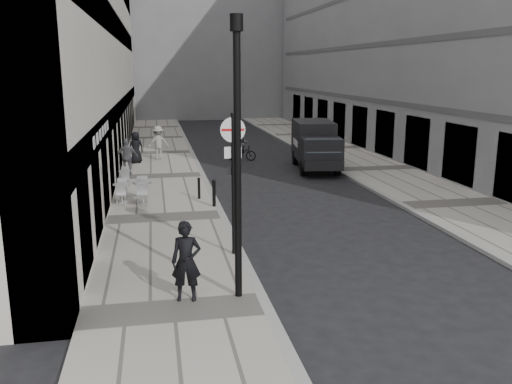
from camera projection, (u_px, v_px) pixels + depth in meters
ground at (296, 373)px, 9.44m from camera, size 120.00×120.00×0.00m
sidewalk at (162, 177)px, 26.31m from camera, size 4.00×60.00×0.12m
far_sidewalk at (375, 169)px, 28.30m from camera, size 4.00×60.00×0.12m
building_far at (183, 16)px, 60.92m from camera, size 24.00×16.00×22.00m
walking_man at (186, 261)px, 11.97m from camera, size 0.72×0.53×1.82m
sign_post at (233, 165)px, 14.66m from camera, size 0.67×0.10×3.93m
lamppost at (237, 147)px, 11.63m from camera, size 0.28×0.28×6.17m
bollard_near at (214, 194)px, 20.33m from camera, size 0.13×0.13×0.96m
bollard_far at (199, 189)px, 21.55m from camera, size 0.11×0.11×0.80m
panel_van at (315, 143)px, 28.40m from camera, size 2.64×5.46×2.47m
cyclist at (241, 148)px, 31.22m from camera, size 1.79×1.09×1.83m
pedestrian_a at (127, 157)px, 26.12m from camera, size 1.06×0.45×1.80m
pedestrian_b at (158, 143)px, 30.83m from camera, size 1.24×0.73×1.91m
pedestrian_c at (136, 147)px, 29.68m from camera, size 0.99×0.83×1.72m
cafe_table_near at (125, 177)px, 23.95m from camera, size 0.62×1.39×0.79m
cafe_table_mid at (122, 191)px, 20.98m from camera, size 0.66×1.50×0.85m
cafe_table_far at (142, 190)px, 20.85m from camera, size 0.75×1.70×0.97m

